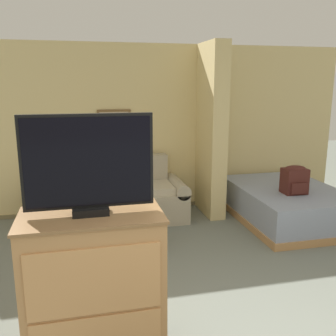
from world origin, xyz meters
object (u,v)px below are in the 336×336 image
table_lamp (36,170)px  tv (89,165)px  couch (119,198)px  bed (286,203)px  coffee_table (125,216)px  tv_dresser (95,291)px  backpack (295,179)px

table_lamp → tv: size_ratio=0.53×
couch → bed: 2.50m
table_lamp → couch: bearing=-1.8°
coffee_table → tv: size_ratio=0.93×
tv_dresser → coffee_table: bearing=77.3°
bed → tv_dresser: bearing=-140.9°
couch → bed: size_ratio=1.03×
bed → backpack: bearing=-103.6°
couch → tv: size_ratio=2.33×
tv → coffee_table: bearing=77.3°
coffee_table → tv_dresser: 2.07m
tv_dresser → backpack: 3.50m
coffee_table → bed: bearing=8.0°
backpack → coffee_table: bearing=-178.7°
tv → tv_dresser: bearing=-90.0°
couch → coffee_table: couch is taller
tv_dresser → bed: size_ratio=0.60×
tv → bed: 3.92m
tv → table_lamp: bearing=103.0°
backpack → tv_dresser: bearing=-143.9°
table_lamp → tv: tv is taller
table_lamp → backpack: table_lamp is taller
tv_dresser → tv: bearing=90.0°
bed → backpack: backpack is taller
table_lamp → bed: (3.57, -0.61, -0.57)m
table_lamp → tv: (0.68, -2.96, 0.67)m
coffee_table → backpack: size_ratio=2.02×
table_lamp → tv_dresser: 3.05m
table_lamp → tv_dresser: size_ratio=0.39×
coffee_table → tv_dresser: size_ratio=0.69×
tv_dresser → tv: 0.91m
tv → backpack: 3.58m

